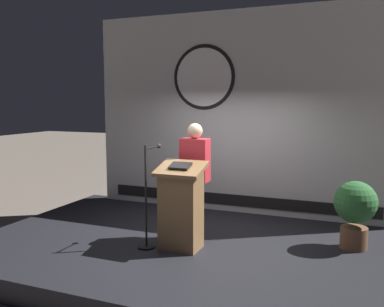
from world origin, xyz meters
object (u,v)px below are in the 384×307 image
object	(u,v)px
speaker_person	(195,180)
potted_plant	(355,208)
podium	(181,207)
microphone_stand	(148,211)

from	to	relation	value
speaker_person	potted_plant	bearing A→B (deg)	10.65
podium	speaker_person	size ratio (longest dim) A/B	0.71
podium	microphone_stand	xyz separation A→B (m)	(-0.45, -0.09, -0.08)
microphone_stand	potted_plant	world-z (taller)	microphone_stand
speaker_person	potted_plant	world-z (taller)	speaker_person
podium	potted_plant	size ratio (longest dim) A/B	1.28
podium	microphone_stand	world-z (taller)	microphone_stand
podium	microphone_stand	distance (m)	0.47
speaker_person	podium	bearing A→B (deg)	-91.65
podium	potted_plant	distance (m)	2.37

